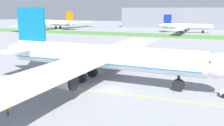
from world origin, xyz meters
name	(u,v)px	position (x,y,z in m)	size (l,w,h in m)	color
ground_plane	(112,90)	(0.00, 0.00, 0.00)	(600.00, 600.00, 0.00)	gray
apron_taxi_line	(109,92)	(0.00, -1.93, 0.00)	(280.00, 0.36, 0.01)	yellow
grass_median_strip	(176,36)	(0.00, 117.20, 0.05)	(320.00, 24.00, 0.10)	#4C8438
airliner_foreground	(97,57)	(-5.53, 5.21, 5.85)	(56.60, 90.80, 17.21)	white
ground_crew_wingwalker_port	(7,110)	(-10.94, -18.40, 0.98)	(0.48, 0.43, 1.61)	black
traffic_cone_near_nose	(177,125)	(14.89, -13.14, 0.28)	(0.36, 0.36, 0.58)	#F2590C
service_truck_baggage_loader	(61,46)	(-39.91, 45.29, 1.45)	(6.22, 3.05, 2.60)	#B21E19
parked_airliner_far_left	(56,23)	(-104.13, 142.52, 5.06)	(50.01, 82.38, 14.91)	white
parked_airliner_far_centre	(185,27)	(3.18, 143.37, 4.37)	(38.55, 60.97, 12.88)	white
terminal_building	(189,18)	(2.87, 187.36, 9.00)	(117.91, 20.00, 18.00)	gray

